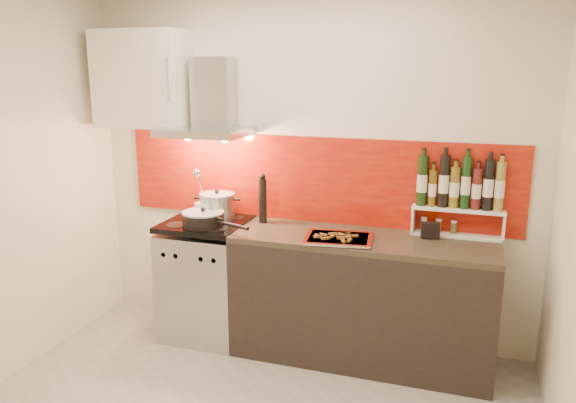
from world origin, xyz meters
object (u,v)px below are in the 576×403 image
(baking_tray, at_px, (338,238))
(pepper_mill, at_px, (263,199))
(saute_pan, at_px, (204,219))
(stock_pot, at_px, (217,206))
(counter, at_px, (362,298))
(range_stove, at_px, (208,280))

(baking_tray, bearing_deg, pepper_mill, 157.96)
(saute_pan, bearing_deg, baking_tray, -0.26)
(stock_pot, distance_m, pepper_mill, 0.37)
(saute_pan, xyz_separation_m, pepper_mill, (0.36, 0.26, 0.12))
(counter, distance_m, stock_pot, 1.28)
(counter, bearing_deg, stock_pot, 175.25)
(saute_pan, xyz_separation_m, baking_tray, (1.00, -0.00, -0.05))
(counter, bearing_deg, range_stove, -179.77)
(range_stove, bearing_deg, counter, 0.23)
(range_stove, height_order, baking_tray, baking_tray)
(stock_pot, relative_size, saute_pan, 0.47)
(range_stove, relative_size, counter, 0.51)
(baking_tray, bearing_deg, counter, 39.25)
(pepper_mill, bearing_deg, stock_pot, -173.35)
(counter, height_order, pepper_mill, pepper_mill)
(stock_pot, distance_m, saute_pan, 0.22)
(stock_pot, xyz_separation_m, pepper_mill, (0.36, 0.04, 0.07))
(counter, relative_size, stock_pot, 6.68)
(baking_tray, bearing_deg, stock_pot, 167.64)
(counter, bearing_deg, saute_pan, -174.14)
(saute_pan, relative_size, pepper_mill, 1.53)
(range_stove, xyz_separation_m, pepper_mill, (0.41, 0.14, 0.64))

